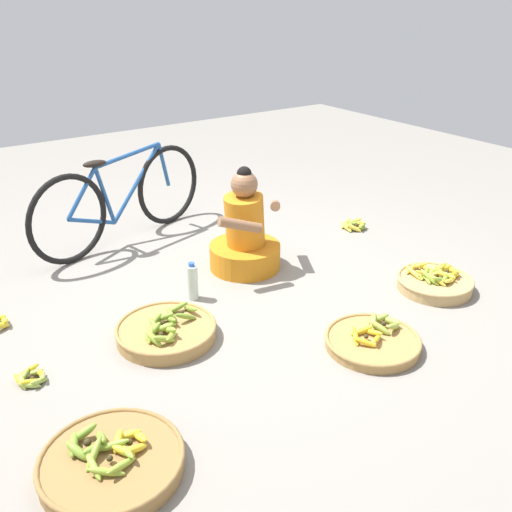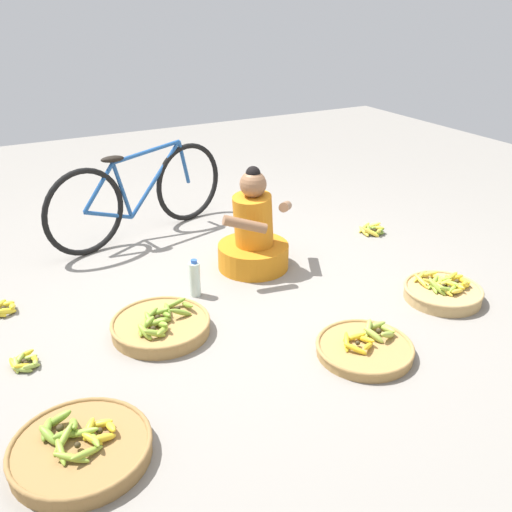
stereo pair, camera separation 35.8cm
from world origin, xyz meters
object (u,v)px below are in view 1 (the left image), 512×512
banana_basket_near_bicycle (111,462)px  water_bottle (192,282)px  banana_basket_near_vendor (166,331)px  banana_basket_mid_left (435,282)px  loose_bananas_back_right (355,225)px  banana_basket_back_center (373,341)px  loose_bananas_front_left (31,378)px  bicycle_leaning (122,199)px  vendor_woman_front (245,237)px

banana_basket_near_bicycle → water_bottle: (1.02, 1.12, 0.07)m
banana_basket_near_vendor → banana_basket_mid_left: bearing=-15.4°
loose_bananas_back_right → banana_basket_near_vendor: bearing=-163.6°
banana_basket_back_center → loose_bananas_front_left: (-1.71, 0.79, -0.01)m
bicycle_leaning → banana_basket_near_vendor: size_ratio=2.75×
bicycle_leaning → banana_basket_near_vendor: 1.57m
banana_basket_near_bicycle → banana_basket_near_vendor: bearing=50.4°
bicycle_leaning → loose_bananas_front_left: bicycle_leaning is taller
banana_basket_near_vendor → banana_basket_back_center: size_ratio=1.07×
vendor_woman_front → banana_basket_near_bicycle: (-1.56, -1.31, -0.19)m
vendor_woman_front → loose_bananas_front_left: bearing=-163.7°
banana_basket_mid_left → water_bottle: water_bottle is taller
loose_bananas_back_right → banana_basket_near_bicycle: bearing=-153.0°
banana_basket_near_vendor → banana_basket_back_center: banana_basket_near_vendor is taller
bicycle_leaning → banana_basket_back_center: bicycle_leaning is taller
banana_basket_near_bicycle → loose_bananas_front_left: 0.83m
loose_bananas_back_right → water_bottle: (-1.74, -0.28, 0.09)m
vendor_woman_front → banana_basket_back_center: vendor_woman_front is taller
vendor_woman_front → loose_bananas_front_left: (-1.68, -0.49, -0.22)m
banana_basket_near_bicycle → loose_bananas_back_right: bearing=27.0°
bicycle_leaning → banana_basket_mid_left: 2.46m
loose_bananas_back_right → water_bottle: 1.76m
banana_basket_near_vendor → bicycle_leaning: bearing=75.8°
loose_bananas_front_left → loose_bananas_back_right: loose_bananas_back_right is taller
vendor_woman_front → bicycle_leaning: (-0.53, 0.97, 0.11)m
loose_bananas_front_left → loose_bananas_back_right: 2.93m
water_bottle → banana_basket_near_bicycle: bearing=-132.1°
banana_basket_near_vendor → loose_bananas_front_left: 0.77m
banana_basket_mid_left → water_bottle: 1.65m
banana_basket_near_bicycle → banana_basket_mid_left: bearing=6.9°
bicycle_leaning → loose_bananas_front_left: (-1.15, -1.46, -0.33)m
bicycle_leaning → water_bottle: bicycle_leaning is taller
bicycle_leaning → loose_bananas_back_right: (1.72, -0.88, -0.33)m
vendor_woman_front → loose_bananas_front_left: size_ratio=4.17×
vendor_woman_front → banana_basket_near_vendor: vendor_woman_front is taller
banana_basket_back_center → loose_bananas_front_left: bearing=155.3°
banana_basket_back_center → banana_basket_near_bicycle: bearing=-178.7°
banana_basket_back_center → water_bottle: water_bottle is taller
loose_bananas_front_left → banana_basket_near_vendor: bearing=-2.6°
vendor_woman_front → loose_bananas_back_right: bearing=4.5°
banana_basket_near_bicycle → loose_bananas_back_right: 3.09m
vendor_woman_front → loose_bananas_front_left: vendor_woman_front is taller
banana_basket_back_center → loose_bananas_front_left: size_ratio=3.00×
banana_basket_mid_left → banana_basket_back_center: 0.89m
vendor_woman_front → banana_basket_back_center: 1.30m
loose_bananas_front_left → loose_bananas_back_right: size_ratio=0.79×
water_bottle → loose_bananas_front_left: bearing=-165.2°
bicycle_leaning → water_bottle: 1.18m
banana_basket_near_bicycle → banana_basket_back_center: banana_basket_near_bicycle is taller
banana_basket_near_vendor → water_bottle: (0.36, 0.34, 0.07)m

